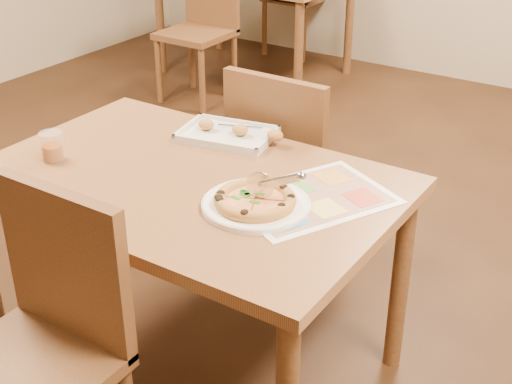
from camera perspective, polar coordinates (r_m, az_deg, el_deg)
The scene contains 10 objects.
dining_table at distance 2.26m, azimuth -5.44°, elevation -0.76°, with size 1.30×0.85×0.72m.
chair_near at distance 1.94m, azimuth -16.53°, elevation -9.64°, with size 0.42×0.42×0.47m.
chair_far at distance 2.73m, azimuth 2.46°, elevation 3.02°, with size 0.42×0.42×0.47m.
bg_chair_near at distance 4.84m, azimuth -4.19°, elevation 14.06°, with size 0.42×0.42×0.47m.
plate at distance 2.03m, azimuth 0.00°, elevation -1.04°, with size 0.31×0.31×0.02m, color white.
pizza at distance 2.02m, azimuth -0.07°, elevation -0.65°, with size 0.24×0.24×0.04m.
pizza_cutter at distance 1.98m, azimuth 1.42°, elevation 0.76°, with size 0.16×0.06×0.09m.
appetizer_tray at distance 2.48m, azimuth -2.12°, elevation 4.61°, with size 0.38×0.27×0.06m.
glass_tumbler at distance 2.40m, azimuth -15.97°, elevation 3.41°, with size 0.08×0.08×0.10m.
menu at distance 2.09m, azimuth 4.41°, elevation -0.48°, with size 0.33×0.46×0.01m, color white.
Camera 1 is at (1.26, -1.53, 1.71)m, focal length 50.00 mm.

